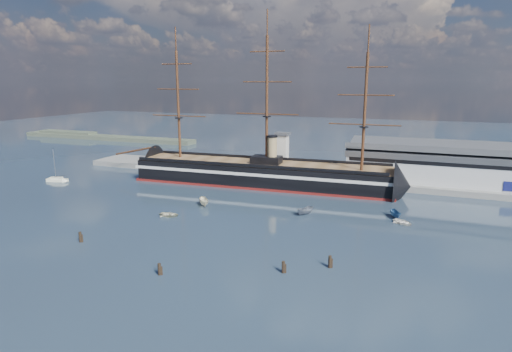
% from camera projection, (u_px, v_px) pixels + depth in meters
% --- Properties ---
extents(ground, '(600.00, 600.00, 0.00)m').
position_uv_depth(ground, '(240.00, 199.00, 130.64)').
color(ground, '#283341').
rests_on(ground, ground).
extents(quay, '(180.00, 18.00, 2.00)m').
position_uv_depth(quay, '(302.00, 178.00, 159.92)').
color(quay, slate).
rests_on(quay, ground).
extents(warehouse, '(63.00, 21.00, 11.60)m').
position_uv_depth(warehouse, '(443.00, 164.00, 144.98)').
color(warehouse, '#B7BABC').
rests_on(warehouse, ground).
extents(quay_tower, '(5.00, 5.00, 15.00)m').
position_uv_depth(quay_tower, '(282.00, 152.00, 157.50)').
color(quay_tower, silver).
rests_on(quay_tower, ground).
extents(shoreline, '(120.00, 10.00, 4.00)m').
position_uv_depth(shoreline, '(94.00, 136.00, 265.64)').
color(shoreline, '#3F4C38').
rests_on(shoreline, ground).
extents(warship, '(113.27, 20.69, 53.94)m').
position_uv_depth(warship, '(256.00, 173.00, 148.74)').
color(warship, black).
rests_on(warship, ground).
extents(sailboat, '(7.64, 3.96, 11.74)m').
position_uv_depth(sailboat, '(57.00, 180.00, 153.56)').
color(sailboat, '#ECEECD').
rests_on(sailboat, ground).
extents(motorboat_a, '(7.25, 6.34, 2.84)m').
position_uv_depth(motorboat_a, '(204.00, 206.00, 124.03)').
color(motorboat_a, '#FCF5CD').
rests_on(motorboat_a, ground).
extents(motorboat_b, '(1.66, 3.47, 1.56)m').
position_uv_depth(motorboat_b, '(169.00, 216.00, 114.38)').
color(motorboat_b, beige).
rests_on(motorboat_b, ground).
extents(motorboat_c, '(6.77, 5.51, 2.60)m').
position_uv_depth(motorboat_c, '(305.00, 215.00, 115.79)').
color(motorboat_c, slate).
rests_on(motorboat_c, ground).
extents(motorboat_e, '(3.06, 3.52, 1.57)m').
position_uv_depth(motorboat_e, '(403.00, 224.00, 108.23)').
color(motorboat_e, white).
rests_on(motorboat_e, ground).
extents(motorboat_f, '(6.66, 4.44, 2.50)m').
position_uv_depth(motorboat_f, '(395.00, 218.00, 112.94)').
color(motorboat_f, '#2D527C').
rests_on(motorboat_f, ground).
extents(piling_near_left, '(0.64, 0.64, 3.12)m').
position_uv_depth(piling_near_left, '(81.00, 242.00, 96.26)').
color(piling_near_left, black).
rests_on(piling_near_left, ground).
extents(piling_near_mid, '(0.64, 0.64, 2.98)m').
position_uv_depth(piling_near_mid, '(160.00, 275.00, 80.08)').
color(piling_near_mid, black).
rests_on(piling_near_mid, ground).
extents(piling_near_right, '(0.64, 0.64, 3.02)m').
position_uv_depth(piling_near_right, '(283.00, 273.00, 80.92)').
color(piling_near_right, black).
rests_on(piling_near_right, ground).
extents(piling_far_right, '(0.64, 0.64, 3.18)m').
position_uv_depth(piling_far_right, '(330.00, 268.00, 83.13)').
color(piling_far_right, black).
rests_on(piling_far_right, ground).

